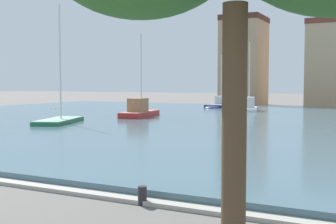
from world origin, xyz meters
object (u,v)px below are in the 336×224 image
(sailboat_white, at_px, (249,108))
(mooring_bollard, at_px, (142,195))
(sailboat_red, at_px, (141,113))
(sailboat_navy, at_px, (221,105))
(sailboat_green, at_px, (62,121))

(sailboat_white, relative_size, mooring_bollard, 15.70)
(sailboat_white, distance_m, sailboat_red, 14.80)
(sailboat_navy, bearing_deg, sailboat_white, -46.64)
(sailboat_red, bearing_deg, sailboat_green, -106.36)
(sailboat_white, xyz_separation_m, mooring_bollard, (8.30, -37.75, -0.33))
(sailboat_navy, distance_m, sailboat_red, 19.16)
(sailboat_green, xyz_separation_m, mooring_bollard, (16.62, -16.22, -0.12))
(sailboat_green, bearing_deg, sailboat_red, 73.64)
(sailboat_white, height_order, sailboat_red, sailboat_white)
(sailboat_white, distance_m, sailboat_navy, 7.71)
(sailboat_white, height_order, mooring_bollard, sailboat_white)
(sailboat_white, relative_size, sailboat_red, 1.01)
(sailboat_white, relative_size, sailboat_navy, 0.98)
(sailboat_green, distance_m, sailboat_red, 8.33)
(sailboat_red, height_order, mooring_bollard, sailboat_red)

